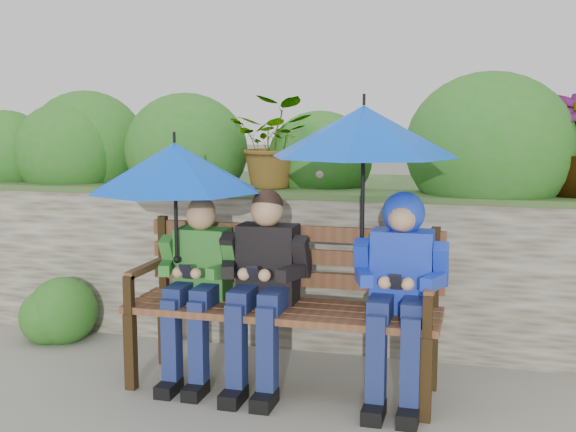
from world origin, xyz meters
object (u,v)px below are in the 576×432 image
(boy_left, at_px, (197,278))
(boy_middle, at_px, (263,279))
(boy_right, at_px, (400,278))
(umbrella_right, at_px, (364,131))
(park_bench, at_px, (285,295))
(umbrella_left, at_px, (175,167))

(boy_left, xyz_separation_m, boy_middle, (0.39, -0.01, 0.02))
(boy_middle, bearing_deg, boy_right, 0.91)
(boy_left, height_order, boy_middle, boy_middle)
(boy_left, distance_m, boy_middle, 0.40)
(boy_middle, distance_m, umbrella_right, 0.98)
(boy_middle, xyz_separation_m, umbrella_right, (0.54, 0.06, 0.81))
(boy_middle, xyz_separation_m, boy_right, (0.75, 0.01, 0.04))
(park_bench, relative_size, boy_left, 1.64)
(park_bench, height_order, boy_right, boy_right)
(boy_right, bearing_deg, boy_left, -179.68)
(park_bench, relative_size, umbrella_left, 1.77)
(boy_left, height_order, umbrella_left, umbrella_left)
(boy_left, relative_size, boy_right, 0.95)
(boy_middle, height_order, boy_right, boy_right)
(park_bench, height_order, boy_middle, boy_middle)
(umbrella_left, distance_m, umbrella_right, 1.06)
(park_bench, height_order, umbrella_left, umbrella_left)
(park_bench, distance_m, umbrella_left, 0.94)
(boy_middle, relative_size, boy_right, 0.99)
(park_bench, distance_m, boy_left, 0.51)
(umbrella_left, bearing_deg, boy_middle, 2.59)
(boy_left, bearing_deg, umbrella_right, 3.57)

